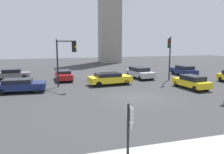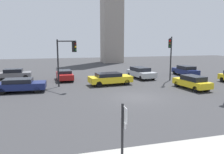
% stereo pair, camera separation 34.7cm
% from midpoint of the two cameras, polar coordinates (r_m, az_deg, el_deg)
% --- Properties ---
extents(ground_plane, '(99.38, 99.38, 0.00)m').
position_cam_midpoint_polar(ground_plane, '(19.83, 6.03, -5.20)').
color(ground_plane, '#38383A').
extents(direction_sign, '(0.13, 0.70, 2.43)m').
position_cam_midpoint_polar(direction_sign, '(8.67, 3.10, -12.74)').
color(direction_sign, black).
rests_on(direction_sign, ground_plane).
extents(traffic_light_0, '(1.82, 2.78, 5.08)m').
position_cam_midpoint_polar(traffic_light_0, '(23.30, -12.21, 5.86)').
color(traffic_light_0, black).
rests_on(traffic_light_0, ground_plane).
extents(traffic_light_2, '(1.76, 2.54, 5.45)m').
position_cam_midpoint_polar(traffic_light_2, '(27.53, 14.11, 6.66)').
color(traffic_light_2, black).
rests_on(traffic_light_2, ground_plane).
extents(car_0, '(1.86, 4.43, 1.45)m').
position_cam_midpoint_polar(car_0, '(33.76, 17.59, 1.64)').
color(car_0, navy).
rests_on(car_0, ground_plane).
extents(car_1, '(4.72, 2.22, 1.33)m').
position_cam_midpoint_polar(car_1, '(23.29, -22.83, -1.92)').
color(car_1, navy).
rests_on(car_1, ground_plane).
extents(car_2, '(1.99, 4.13, 1.28)m').
position_cam_midpoint_polar(car_2, '(28.72, -12.59, 0.48)').
color(car_2, maroon).
rests_on(car_2, ground_plane).
extents(car_3, '(2.57, 4.98, 1.46)m').
position_cam_midpoint_polar(car_3, '(30.13, 6.77, 1.17)').
color(car_3, '#ADB2B7').
rests_on(car_3, ground_plane).
extents(car_4, '(2.14, 4.39, 1.40)m').
position_cam_midpoint_polar(car_4, '(24.54, 19.23, -1.14)').
color(car_4, yellow).
rests_on(car_4, ground_plane).
extents(car_5, '(4.94, 2.42, 1.37)m').
position_cam_midpoint_polar(car_5, '(25.20, -1.05, -0.35)').
color(car_5, yellow).
rests_on(car_5, ground_plane).
extents(car_6, '(3.97, 1.82, 1.35)m').
position_cam_midpoint_polar(car_6, '(31.73, -24.19, 0.74)').
color(car_6, slate).
rests_on(car_6, ground_plane).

